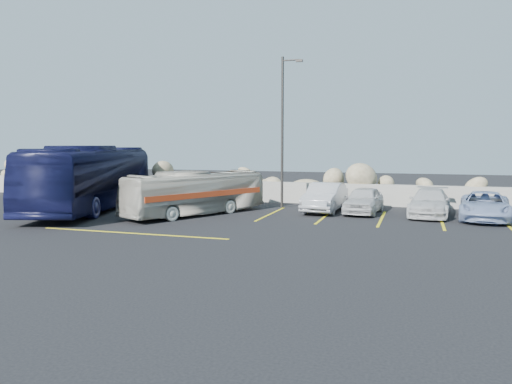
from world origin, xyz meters
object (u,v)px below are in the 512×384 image
(car_d, at_px, (485,206))
(car_b, at_px, (325,197))
(tour_coach, at_px, (92,178))
(car_a, at_px, (364,200))
(lamppost, at_px, (283,128))
(car_c, at_px, (430,203))
(vintage_bus, at_px, (196,193))

(car_d, bearing_deg, car_b, -179.11)
(tour_coach, relative_size, car_a, 3.10)
(lamppost, xyz_separation_m, tour_coach, (-9.29, -3.82, -2.62))
(car_a, bearing_deg, car_b, -177.63)
(lamppost, height_order, car_b, lamppost)
(car_c, bearing_deg, car_a, -174.48)
(vintage_bus, relative_size, tour_coach, 0.64)
(car_a, relative_size, car_d, 0.85)
(tour_coach, bearing_deg, car_b, -0.61)
(lamppost, relative_size, tour_coach, 0.66)
(car_b, bearing_deg, car_d, -1.46)
(car_d, bearing_deg, tour_coach, -167.03)
(vintage_bus, xyz_separation_m, car_c, (10.78, 3.10, -0.43))
(car_a, distance_m, car_b, 1.95)
(lamppost, xyz_separation_m, car_d, (9.81, -1.37, -3.66))
(lamppost, bearing_deg, car_c, -6.17)
(car_b, bearing_deg, tour_coach, -162.01)
(lamppost, distance_m, car_a, 5.74)
(car_b, distance_m, car_c, 5.04)
(tour_coach, distance_m, car_a, 14.01)
(tour_coach, height_order, car_a, tour_coach)
(vintage_bus, xyz_separation_m, tour_coach, (-5.96, 0.09, 0.61))
(car_b, bearing_deg, car_c, 2.74)
(car_b, bearing_deg, lamppost, 166.01)
(car_a, xyz_separation_m, car_c, (3.09, 0.05, -0.02))
(lamppost, height_order, car_c, lamppost)
(tour_coach, xyz_separation_m, car_a, (13.65, 2.96, -1.01))
(car_c, bearing_deg, vintage_bus, -159.29)
(vintage_bus, bearing_deg, car_b, 55.37)
(lamppost, relative_size, vintage_bus, 1.04)
(vintage_bus, bearing_deg, lamppost, 76.19)
(lamppost, relative_size, car_b, 1.82)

